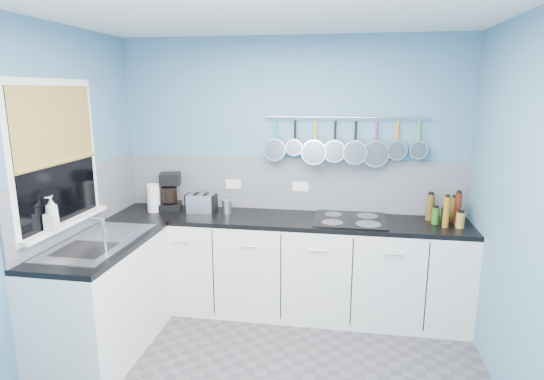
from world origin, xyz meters
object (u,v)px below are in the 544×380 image
(coffee_maker, at_px, (170,192))
(toaster, at_px, (201,203))
(canister, at_px, (227,207))
(soap_bottle_a, at_px, (52,212))
(paper_towel, at_px, (153,198))
(hob, at_px, (350,220))
(soap_bottle_b, at_px, (51,218))

(coffee_maker, relative_size, toaster, 1.34)
(canister, bearing_deg, coffee_maker, 174.73)
(toaster, bearing_deg, soap_bottle_a, -130.69)
(paper_towel, distance_m, hob, 1.83)
(hob, bearing_deg, soap_bottle_b, -152.29)
(coffee_maker, relative_size, hob, 0.56)
(paper_towel, relative_size, canister, 2.05)
(soap_bottle_b, bearing_deg, toaster, 58.18)
(paper_towel, bearing_deg, soap_bottle_b, -104.19)
(soap_bottle_b, distance_m, toaster, 1.37)
(soap_bottle_b, distance_m, canister, 1.51)
(soap_bottle_b, relative_size, hob, 0.27)
(paper_towel, distance_m, coffee_maker, 0.17)
(soap_bottle_a, relative_size, canister, 1.86)
(coffee_maker, bearing_deg, canister, -19.92)
(paper_towel, bearing_deg, coffee_maker, 38.62)
(soap_bottle_a, distance_m, canister, 1.50)
(coffee_maker, height_order, hob, coffee_maker)
(paper_towel, xyz_separation_m, coffee_maker, (0.12, 0.10, 0.04))
(canister, distance_m, hob, 1.13)
(soap_bottle_b, relative_size, paper_towel, 0.65)
(coffee_maker, bearing_deg, soap_bottle_b, -123.23)
(soap_bottle_a, relative_size, hob, 0.38)
(soap_bottle_b, height_order, coffee_maker, coffee_maker)
(soap_bottle_a, distance_m, coffee_maker, 1.24)
(soap_bottle_a, height_order, paper_towel, soap_bottle_a)
(soap_bottle_a, bearing_deg, soap_bottle_b, -90.00)
(soap_bottle_b, xyz_separation_m, hob, (2.10, 1.10, -0.23))
(coffee_maker, distance_m, hob, 1.71)
(soap_bottle_a, relative_size, soap_bottle_b, 1.39)
(paper_towel, xyz_separation_m, hob, (1.82, 0.01, -0.13))
(coffee_maker, distance_m, toaster, 0.33)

